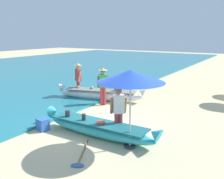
{
  "coord_description": "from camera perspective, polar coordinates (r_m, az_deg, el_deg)",
  "views": [
    {
      "loc": [
        5.01,
        -7.41,
        3.38
      ],
      "look_at": [
        -0.88,
        2.07,
        0.9
      ],
      "focal_mm": 40.2,
      "sensor_mm": 36.0,
      "label": 1
    }
  ],
  "objects": [
    {
      "name": "boat_white_midground",
      "position": [
        13.05,
        -2.59,
        -1.13
      ],
      "size": [
        4.64,
        1.89,
        0.83
      ],
      "color": "white",
      "rests_on": "ground"
    },
    {
      "name": "patio_umbrella_large",
      "position": [
        7.2,
        4.29,
        2.93
      ],
      "size": [
        1.99,
        1.99,
        2.38
      ],
      "color": "#B7B7BC",
      "rests_on": "ground"
    },
    {
      "name": "boat_cyan_foreground",
      "position": [
        8.56,
        -3.17,
        -8.78
      ],
      "size": [
        4.5,
        0.81,
        0.79
      ],
      "color": "#33B2BC",
      "rests_on": "ground"
    },
    {
      "name": "ground_plane",
      "position": [
        9.57,
        -2.09,
        -8.18
      ],
      "size": [
        80.0,
        80.0,
        0.0
      ],
      "primitive_type": "plane",
      "color": "beige"
    },
    {
      "name": "paddle",
      "position": [
        7.36,
        -6.98,
        -14.66
      ],
      "size": [
        0.98,
        1.63,
        0.05
      ],
      "color": "#8E6B47",
      "rests_on": "ground"
    },
    {
      "name": "person_vendor_hatted",
      "position": [
        12.0,
        -2.07,
        1.38
      ],
      "size": [
        0.58,
        0.47,
        1.83
      ],
      "color": "#B2383D",
      "rests_on": "ground"
    },
    {
      "name": "person_tourist_customer",
      "position": [
        8.29,
        1.5,
        -4.57
      ],
      "size": [
        0.55,
        0.52,
        1.68
      ],
      "color": "#B2383D",
      "rests_on": "ground"
    },
    {
      "name": "cooler_box",
      "position": [
        9.39,
        -15.47,
        -7.68
      ],
      "size": [
        0.47,
        0.41,
        0.42
      ],
      "primitive_type": "cube",
      "rotation": [
        0.0,
        0.0,
        -0.21
      ],
      "color": "blue",
      "rests_on": "ground"
    },
    {
      "name": "sea",
      "position": [
        24.61,
        -18.83,
        4.09
      ],
      "size": [
        24.0,
        56.0,
        0.1
      ],
      "primitive_type": "cube",
      "color": "teal",
      "rests_on": "ground"
    },
    {
      "name": "person_vendor_assistant",
      "position": [
        13.66,
        -7.71,
        2.73
      ],
      "size": [
        0.58,
        0.46,
        1.87
      ],
      "color": "#B2383D",
      "rests_on": "ground"
    }
  ]
}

